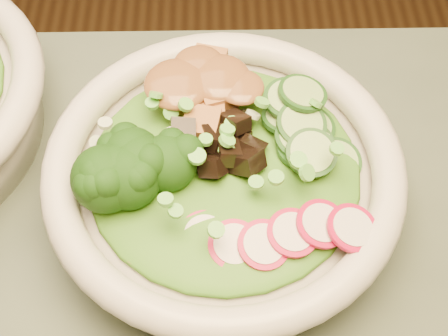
{
  "coord_description": "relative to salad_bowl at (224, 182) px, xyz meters",
  "views": [
    {
      "loc": [
        -0.1,
        -0.11,
        1.24
      ],
      "look_at": [
        -0.1,
        0.17,
        0.81
      ],
      "focal_mm": 50.0,
      "sensor_mm": 36.0,
      "label": 1
    }
  ],
  "objects": [
    {
      "name": "scallion_garnish",
      "position": [
        0.0,
        0.0,
        0.05
      ],
      "size": [
        0.21,
        0.21,
        0.03
      ],
      "primitive_type": null,
      "color": "#65C043",
      "rests_on": "salad_bowl"
    },
    {
      "name": "peanut_sauce",
      "position": [
        -0.02,
        0.07,
        0.05
      ],
      "size": [
        0.08,
        0.06,
        0.02
      ],
      "primitive_type": "ellipsoid",
      "color": "brown",
      "rests_on": "tofu_cubes"
    },
    {
      "name": "cucumber_slices",
      "position": [
        0.07,
        0.02,
        0.04
      ],
      "size": [
        0.09,
        0.09,
        0.04
      ],
      "primitive_type": null,
      "rotation": [
        0.0,
        0.0,
        0.21
      ],
      "color": "#8ABB67",
      "rests_on": "salad_bowl"
    },
    {
      "name": "tofu_cubes",
      "position": [
        -0.02,
        0.07,
        0.04
      ],
      "size": [
        0.11,
        0.09,
        0.04
      ],
      "primitive_type": null,
      "rotation": [
        0.0,
        0.0,
        0.21
      ],
      "color": "#9D6134",
      "rests_on": "salad_bowl"
    },
    {
      "name": "radish_slices",
      "position": [
        0.03,
        -0.07,
        0.03
      ],
      "size": [
        0.13,
        0.07,
        0.02
      ],
      "primitive_type": null,
      "rotation": [
        0.0,
        0.0,
        0.21
      ],
      "color": "#B00D38",
      "rests_on": "salad_bowl"
    },
    {
      "name": "broccoli_florets",
      "position": [
        -0.06,
        -0.03,
        0.04
      ],
      "size": [
        0.1,
        0.09,
        0.05
      ],
      "primitive_type": null,
      "rotation": [
        0.0,
        0.0,
        0.21
      ],
      "color": "black",
      "rests_on": "salad_bowl"
    },
    {
      "name": "mushroom_heap",
      "position": [
        -0.0,
        0.01,
        0.04
      ],
      "size": [
        0.09,
        0.09,
        0.04
      ],
      "primitive_type": null,
      "rotation": [
        0.0,
        0.0,
        0.21
      ],
      "color": "black",
      "rests_on": "salad_bowl"
    },
    {
      "name": "lettuce_bed",
      "position": [
        0.0,
        0.0,
        0.02
      ],
      "size": [
        0.23,
        0.23,
        0.03
      ],
      "primitive_type": "ellipsoid",
      "color": "#306916",
      "rests_on": "salad_bowl"
    },
    {
      "name": "salad_bowl",
      "position": [
        0.0,
        0.0,
        0.0
      ],
      "size": [
        0.3,
        0.3,
        0.08
      ],
      "rotation": [
        0.0,
        0.0,
        0.21
      ],
      "color": "beige",
      "rests_on": "dining_table"
    }
  ]
}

